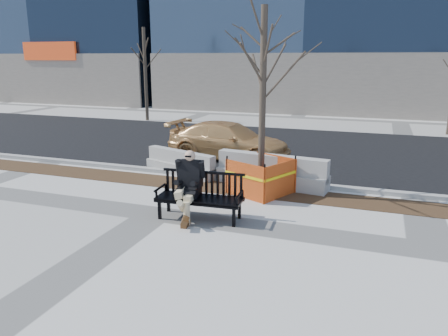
% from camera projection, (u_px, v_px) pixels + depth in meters
% --- Properties ---
extents(ground, '(120.00, 120.00, 0.00)m').
position_uv_depth(ground, '(156.00, 214.00, 10.63)').
color(ground, beige).
rests_on(ground, ground).
extents(mulch_strip, '(40.00, 1.20, 0.02)m').
position_uv_depth(mulch_strip, '(197.00, 185.00, 13.00)').
color(mulch_strip, '#47301C').
rests_on(mulch_strip, ground).
extents(asphalt_street, '(60.00, 10.40, 0.01)m').
position_uv_depth(asphalt_street, '(254.00, 146.00, 18.65)').
color(asphalt_street, black).
rests_on(asphalt_street, ground).
extents(curb, '(60.00, 0.25, 0.12)m').
position_uv_depth(curb, '(209.00, 175.00, 13.85)').
color(curb, '#9E9B93').
rests_on(curb, ground).
extents(bench, '(2.14, 0.90, 1.11)m').
position_uv_depth(bench, '(200.00, 219.00, 10.31)').
color(bench, black).
rests_on(bench, ground).
extents(seated_man, '(0.78, 1.21, 1.63)m').
position_uv_depth(seated_man, '(190.00, 217.00, 10.44)').
color(seated_man, black).
rests_on(seated_man, ground).
extents(tree_fence, '(2.86, 2.86, 5.40)m').
position_uv_depth(tree_fence, '(261.00, 193.00, 12.26)').
color(tree_fence, '#FF5920').
rests_on(tree_fence, ground).
extents(sedan, '(4.88, 2.37, 1.37)m').
position_uv_depth(sedan, '(229.00, 159.00, 16.39)').
color(sedan, tan).
rests_on(sedan, ground).
extents(jersey_barrier_left, '(2.78, 1.44, 0.79)m').
position_uv_depth(jersey_barrier_left, '(181.00, 174.00, 14.23)').
color(jersey_barrier_left, '#A4A19A').
rests_on(jersey_barrier_left, ground).
extents(jersey_barrier_right, '(3.42, 1.09, 0.96)m').
position_uv_depth(jersey_barrier_right, '(271.00, 186.00, 12.93)').
color(jersey_barrier_right, '#A7A49C').
rests_on(jersey_barrier_right, ground).
extents(far_tree_left, '(2.23, 2.23, 5.86)m').
position_uv_depth(far_tree_left, '(147.00, 120.00, 26.37)').
color(far_tree_left, '#483C2E').
rests_on(far_tree_left, ground).
extents(far_tree_right, '(2.19, 2.19, 4.69)m').
position_uv_depth(far_tree_right, '(447.00, 134.00, 21.51)').
color(far_tree_right, '#493B2F').
rests_on(far_tree_right, ground).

